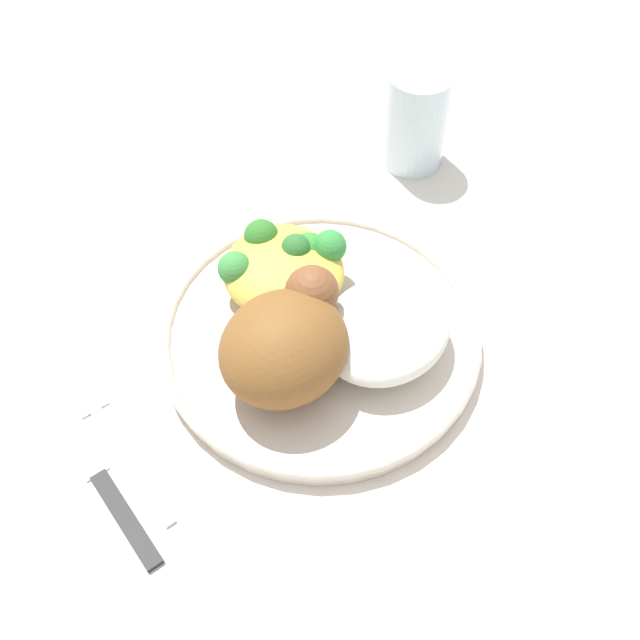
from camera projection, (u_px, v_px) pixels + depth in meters
ground_plane at (320, 342)px, 0.60m from camera, size 2.00×2.00×0.00m
plate at (320, 335)px, 0.59m from camera, size 0.25×0.25×0.02m
roasted_chicken at (287, 343)px, 0.53m from camera, size 0.11×0.08×0.07m
rice_pile at (385, 330)px, 0.56m from camera, size 0.10×0.09×0.04m
mac_cheese_with_broccoli at (285, 266)px, 0.59m from camera, size 0.09×0.10×0.04m
fork at (113, 437)px, 0.55m from camera, size 0.03×0.14×0.01m
knife at (98, 475)px, 0.53m from camera, size 0.04×0.19×0.01m
water_glass at (416, 118)px, 0.69m from camera, size 0.06×0.06×0.09m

